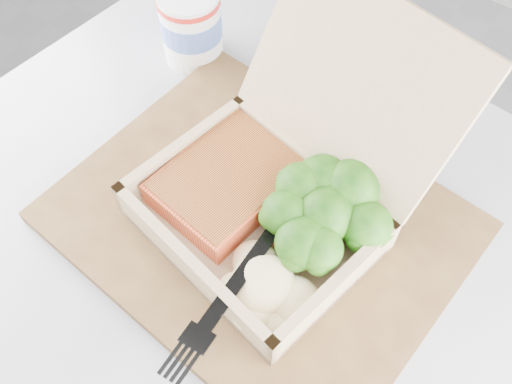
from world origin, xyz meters
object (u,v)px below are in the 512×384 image
Objects in this scene: serving_tray at (260,222)px; paper_cup at (191,24)px; cafe_table at (223,322)px; takeout_container at (286,177)px.

paper_cup is at bearing 143.47° from serving_tray.
cafe_table is at bearing -47.59° from paper_cup.
serving_tray is (0.02, 0.05, 0.19)m from cafe_table.
serving_tray is at bearing -36.53° from paper_cup.
cafe_table is 8.66× the size of paper_cup.
cafe_table is at bearing -96.43° from takeout_container.
cafe_table is 0.26m from takeout_container.
takeout_container is 3.16× the size of paper_cup.
cafe_table is 0.36m from paper_cup.
paper_cup is at bearing 132.41° from cafe_table.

